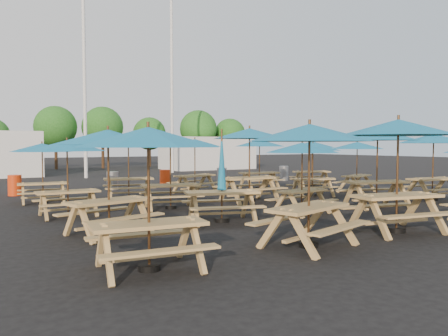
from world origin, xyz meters
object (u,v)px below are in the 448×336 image
picnic_unit_11 (195,145)px  picnic_unit_17 (434,142)px  picnic_unit_13 (378,138)px  waste_bin_4 (284,173)px  picnic_unit_3 (42,150)px  picnic_unit_7 (128,145)px  picnic_unit_9 (302,151)px  picnic_unit_2 (67,149)px  picnic_unit_6 (170,145)px  waste_bin_2 (165,178)px  waste_bin_1 (113,181)px  picnic_unit_14 (313,149)px  picnic_unit_19 (312,147)px  picnic_unit_15 (260,145)px  picnic_unit_8 (398,133)px  picnic_unit_4 (309,138)px  picnic_unit_0 (148,144)px  waste_bin_0 (15,185)px  picnic_unit_1 (108,142)px  picnic_unit_10 (250,137)px  picnic_unit_5 (222,184)px  waste_bin_3 (222,176)px  picnic_unit_18 (357,148)px

picnic_unit_11 → picnic_unit_17: (6.03, -6.47, 0.13)m
picnic_unit_13 → waste_bin_4: (4.04, 9.56, -1.76)m
picnic_unit_3 → waste_bin_4: size_ratio=2.80×
picnic_unit_7 → picnic_unit_9: size_ratio=1.13×
picnic_unit_2 → picnic_unit_6: size_ratio=0.78×
waste_bin_2 → waste_bin_1: bearing=-177.9°
picnic_unit_14 → waste_bin_2: (-3.27, 6.42, -1.40)m
picnic_unit_7 → picnic_unit_17: bearing=-21.8°
picnic_unit_6 → picnic_unit_19: (8.74, 3.23, -0.08)m
picnic_unit_3 → picnic_unit_15: 9.01m
picnic_unit_2 → picnic_unit_8: (5.81, -6.08, 0.39)m
picnic_unit_8 → picnic_unit_6: bearing=126.2°
picnic_unit_19 → picnic_unit_4: bearing=-115.3°
picnic_unit_0 → picnic_unit_3: picnic_unit_0 is taller
picnic_unit_9 → waste_bin_0: size_ratio=3.00×
picnic_unit_14 → waste_bin_1: picnic_unit_14 is taller
picnic_unit_11 → picnic_unit_15: (3.22, -0.00, 0.01)m
picnic_unit_4 → picnic_unit_6: size_ratio=1.08×
picnic_unit_2 → picnic_unit_17: (11.69, -3.09, 0.23)m
picnic_unit_1 → picnic_unit_4: size_ratio=0.95×
picnic_unit_2 → picnic_unit_13: 9.24m
picnic_unit_13 → waste_bin_2: size_ratio=3.88×
picnic_unit_0 → picnic_unit_10: (6.02, 6.00, 0.26)m
picnic_unit_0 → waste_bin_0: bearing=99.7°
picnic_unit_14 → picnic_unit_10: bearing=-161.2°
waste_bin_1 → picnic_unit_7: bearing=-96.9°
picnic_unit_1 → picnic_unit_19: bearing=14.5°
picnic_unit_8 → picnic_unit_11: 9.46m
waste_bin_2 → waste_bin_4: same height
picnic_unit_6 → picnic_unit_10: (3.00, 0.10, 0.27)m
picnic_unit_7 → picnic_unit_13: (5.91, -6.24, 0.20)m
picnic_unit_6 → picnic_unit_17: picnic_unit_17 is taller
picnic_unit_7 → waste_bin_0: picnic_unit_7 is taller
picnic_unit_13 → waste_bin_4: picnic_unit_13 is taller
picnic_unit_2 → picnic_unit_5: 4.39m
picnic_unit_10 → picnic_unit_14: size_ratio=1.03×
picnic_unit_0 → picnic_unit_4: bearing=4.4°
waste_bin_2 → waste_bin_3: 3.16m
picnic_unit_4 → picnic_unit_18: size_ratio=1.09×
picnic_unit_1 → picnic_unit_9: size_ratio=1.17×
picnic_unit_13 → waste_bin_0: picnic_unit_13 is taller
picnic_unit_2 → picnic_unit_5: (3.14, -2.95, -0.87)m
picnic_unit_14 → picnic_unit_11: bearing=152.4°
picnic_unit_13 → picnic_unit_18: 4.50m
picnic_unit_3 → picnic_unit_10: size_ratio=0.84×
picnic_unit_9 → picnic_unit_17: size_ratio=0.92×
picnic_unit_19 → waste_bin_0: picnic_unit_19 is taller
picnic_unit_5 → picnic_unit_17: size_ratio=0.91×
picnic_unit_13 → picnic_unit_17: (3.02, 0.08, -0.09)m
picnic_unit_17 → waste_bin_2: picnic_unit_17 is taller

